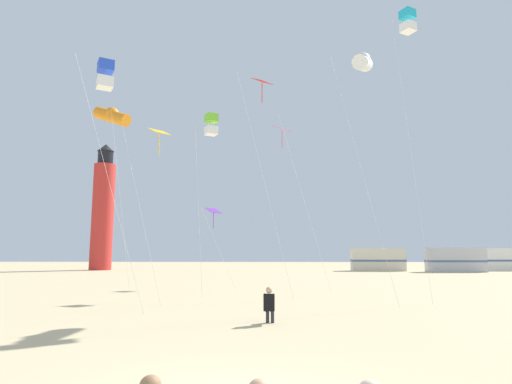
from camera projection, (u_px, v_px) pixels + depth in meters
name	position (u px, v px, depth m)	size (l,w,h in m)	color
kite_flyer_standing	(269.00, 304.00, 13.57)	(0.36, 0.52, 1.16)	black
kite_diamond_gold	(158.00, 138.00, 20.94)	(2.31, 2.19, 8.31)	silver
kite_box_lime	(211.00, 125.00, 23.27)	(1.33, 1.33, 9.68)	silver
kite_box_cyan	(408.00, 22.00, 21.24)	(1.23, 1.23, 14.15)	silver
kite_diamond_rainbow	(284.00, 135.00, 25.51)	(3.30, 3.30, 9.79)	silver
kite_tube_orange	(112.00, 116.00, 24.10)	(2.56, 2.17, 10.54)	silver
kite_tube_white	(363.00, 63.00, 20.57)	(2.40, 2.93, 11.95)	silver
kite_diamond_scarlet	(262.00, 90.00, 22.98)	(2.78, 2.12, 11.59)	silver
kite_diamond_violet	(214.00, 213.00, 28.68)	(2.14, 2.14, 5.23)	silver
kite_box_blue	(105.00, 75.00, 17.33)	(2.44, 2.44, 9.92)	silver
lighthouse_distant	(103.00, 210.00, 56.98)	(2.80, 2.80, 16.80)	red
rv_van_cream	(378.00, 260.00, 53.43)	(6.54, 2.64, 2.80)	beige
rv_van_silver	(455.00, 260.00, 50.30)	(6.54, 2.64, 2.80)	#B7BABF
rv_van_white	(508.00, 259.00, 54.15)	(6.49, 2.49, 2.80)	white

